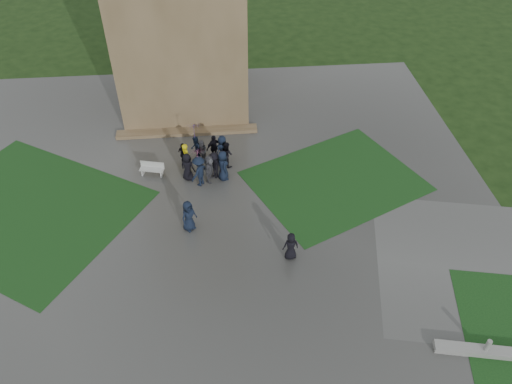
{
  "coord_description": "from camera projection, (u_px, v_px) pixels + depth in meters",
  "views": [
    {
      "loc": [
        2.04,
        -16.38,
        18.35
      ],
      "look_at": [
        3.78,
        3.11,
        1.2
      ],
      "focal_mm": 35.0,
      "sensor_mm": 36.0,
      "label": 1
    }
  ],
  "objects": [
    {
      "name": "ground",
      "position": [
        184.0,
        257.0,
        24.23
      ],
      "size": [
        120.0,
        120.0,
        0.0
      ],
      "primitive_type": "plane",
      "color": "black"
    },
    {
      "name": "plaza",
      "position": [
        185.0,
        228.0,
        25.72
      ],
      "size": [
        34.0,
        34.0,
        0.02
      ],
      "primitive_type": "cube",
      "color": "#393937",
      "rests_on": "ground"
    },
    {
      "name": "lawn_inset_left",
      "position": [
        26.0,
        211.0,
        26.64
      ],
      "size": [
        14.1,
        13.46,
        0.01
      ],
      "primitive_type": "cube",
      "rotation": [
        0.0,
        0.0,
        -0.56
      ],
      "color": "#133613",
      "rests_on": "plaza"
    },
    {
      "name": "lawn_inset_right",
      "position": [
        335.0,
        181.0,
        28.52
      ],
      "size": [
        11.12,
        10.15,
        0.01
      ],
      "primitive_type": "cube",
      "rotation": [
        0.0,
        0.0,
        0.44
      ],
      "color": "#133613",
      "rests_on": "plaza"
    },
    {
      "name": "tower_plinth",
      "position": [
        187.0,
        132.0,
        32.08
      ],
      "size": [
        9.0,
        0.8,
        0.22
      ],
      "primitive_type": "cube",
      "color": "brown",
      "rests_on": "plaza"
    },
    {
      "name": "bench",
      "position": [
        152.0,
        169.0,
        28.71
      ],
      "size": [
        1.46,
        0.75,
        0.81
      ],
      "rotation": [
        0.0,
        0.0,
        -0.23
      ],
      "color": "#B5B6B1",
      "rests_on": "plaza"
    },
    {
      "name": "visitor_cluster",
      "position": [
        205.0,
        158.0,
        28.5
      ],
      "size": [
        3.4,
        3.52,
        2.5
      ],
      "color": "black",
      "rests_on": "plaza"
    },
    {
      "name": "pedestrian_mid",
      "position": [
        189.0,
        216.0,
        25.07
      ],
      "size": [
        1.05,
        1.04,
        1.8
      ],
      "primitive_type": "imported",
      "rotation": [
        0.0,
        0.0,
        0.77
      ],
      "color": "black",
      "rests_on": "plaza"
    },
    {
      "name": "pedestrian_near",
      "position": [
        291.0,
        246.0,
        23.68
      ],
      "size": [
        0.81,
        0.58,
        1.56
      ],
      "primitive_type": "imported",
      "rotation": [
        0.0,
        0.0,
        3.23
      ],
      "color": "black",
      "rests_on": "plaza"
    }
  ]
}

